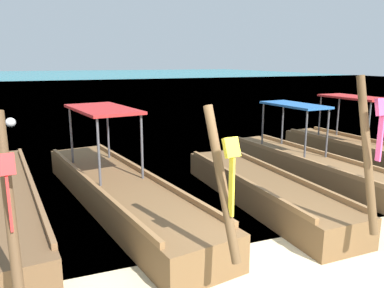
{
  "coord_description": "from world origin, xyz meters",
  "views": [
    {
      "loc": [
        -2.86,
        -3.73,
        3.04
      ],
      "look_at": [
        0.0,
        3.44,
        1.34
      ],
      "focal_mm": 35.65,
      "sensor_mm": 36.0,
      "label": 1
    }
  ],
  "objects_px": {
    "longtail_boat_red_ribbon": "(6,200)",
    "longtail_boat_green_ribbon": "(311,164)",
    "longtail_boat_pink_ribbon": "(262,189)",
    "longtail_boat_yellow_ribbon": "(120,191)",
    "mooring_buoy_near": "(11,123)",
    "longtail_boat_violet_ribbon": "(371,154)"
  },
  "relations": [
    {
      "from": "longtail_boat_pink_ribbon",
      "to": "longtail_boat_red_ribbon",
      "type": "bearing_deg",
      "value": 164.69
    },
    {
      "from": "longtail_boat_red_ribbon",
      "to": "longtail_boat_yellow_ribbon",
      "type": "bearing_deg",
      "value": -13.16
    },
    {
      "from": "longtail_boat_pink_ribbon",
      "to": "mooring_buoy_near",
      "type": "bearing_deg",
      "value": 114.33
    },
    {
      "from": "longtail_boat_green_ribbon",
      "to": "mooring_buoy_near",
      "type": "height_order",
      "value": "longtail_boat_green_ribbon"
    },
    {
      "from": "longtail_boat_red_ribbon",
      "to": "longtail_boat_green_ribbon",
      "type": "relative_size",
      "value": 1.11
    },
    {
      "from": "longtail_boat_pink_ribbon",
      "to": "longtail_boat_green_ribbon",
      "type": "distance_m",
      "value": 2.53
    },
    {
      "from": "longtail_boat_red_ribbon",
      "to": "longtail_boat_violet_ribbon",
      "type": "bearing_deg",
      "value": 0.32
    },
    {
      "from": "mooring_buoy_near",
      "to": "longtail_boat_pink_ribbon",
      "type": "bearing_deg",
      "value": -65.67
    },
    {
      "from": "longtail_boat_red_ribbon",
      "to": "longtail_boat_green_ribbon",
      "type": "distance_m",
      "value": 7.36
    },
    {
      "from": "longtail_boat_red_ribbon",
      "to": "longtail_boat_yellow_ribbon",
      "type": "distance_m",
      "value": 2.26
    },
    {
      "from": "longtail_boat_red_ribbon",
      "to": "longtail_boat_pink_ribbon",
      "type": "relative_size",
      "value": 1.32
    },
    {
      "from": "longtail_boat_yellow_ribbon",
      "to": "longtail_boat_green_ribbon",
      "type": "height_order",
      "value": "longtail_boat_green_ribbon"
    },
    {
      "from": "longtail_boat_red_ribbon",
      "to": "mooring_buoy_near",
      "type": "bearing_deg",
      "value": 92.84
    },
    {
      "from": "longtail_boat_pink_ribbon",
      "to": "longtail_boat_yellow_ribbon",
      "type": "bearing_deg",
      "value": 163.09
    },
    {
      "from": "longtail_boat_red_ribbon",
      "to": "mooring_buoy_near",
      "type": "relative_size",
      "value": 16.34
    },
    {
      "from": "longtail_boat_red_ribbon",
      "to": "longtail_boat_violet_ribbon",
      "type": "distance_m",
      "value": 9.76
    },
    {
      "from": "longtail_boat_pink_ribbon",
      "to": "mooring_buoy_near",
      "type": "distance_m",
      "value": 13.74
    },
    {
      "from": "longtail_boat_red_ribbon",
      "to": "mooring_buoy_near",
      "type": "xyz_separation_m",
      "value": [
        -0.55,
        11.12,
        -0.05
      ]
    },
    {
      "from": "longtail_boat_pink_ribbon",
      "to": "longtail_boat_green_ribbon",
      "type": "xyz_separation_m",
      "value": [
        2.24,
        1.18,
        0.03
      ]
    },
    {
      "from": "longtail_boat_violet_ribbon",
      "to": "mooring_buoy_near",
      "type": "relative_size",
      "value": 15.17
    },
    {
      "from": "longtail_boat_pink_ribbon",
      "to": "longtail_boat_green_ribbon",
      "type": "height_order",
      "value": "longtail_boat_pink_ribbon"
    },
    {
      "from": "longtail_boat_red_ribbon",
      "to": "longtail_boat_pink_ribbon",
      "type": "height_order",
      "value": "longtail_boat_pink_ribbon"
    }
  ]
}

